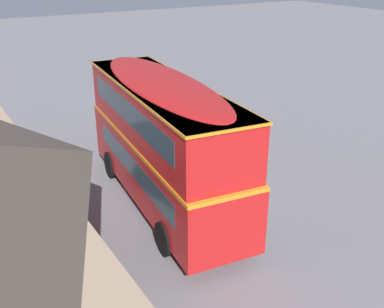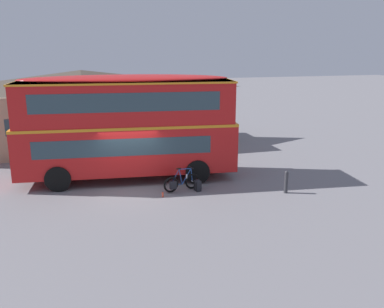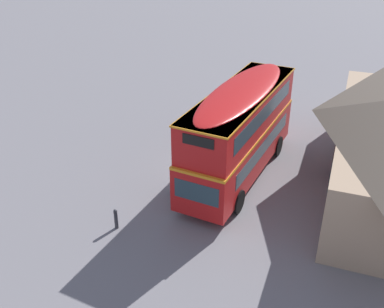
{
  "view_description": "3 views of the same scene",
  "coord_description": "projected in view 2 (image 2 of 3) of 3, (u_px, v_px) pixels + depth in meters",
  "views": [
    {
      "loc": [
        -13.52,
        8.34,
        8.59
      ],
      "look_at": [
        1.07,
        -0.27,
        1.25
      ],
      "focal_mm": 43.25,
      "sensor_mm": 36.0,
      "label": 1
    },
    {
      "loc": [
        -1.92,
        -17.23,
        6.01
      ],
      "look_at": [
        2.56,
        -0.7,
        1.58
      ],
      "focal_mm": 39.21,
      "sensor_mm": 36.0,
      "label": 2
    },
    {
      "loc": [
        19.27,
        6.38,
        12.02
      ],
      "look_at": [
        1.78,
        -0.4,
        1.69
      ],
      "focal_mm": 41.41,
      "sensor_mm": 36.0,
      "label": 3
    }
  ],
  "objects": [
    {
      "name": "ground_plane",
      "position": [
        131.0,
        189.0,
        18.09
      ],
      "size": [
        120.0,
        120.0,
        0.0
      ],
      "primitive_type": "plane",
      "color": "slate"
    },
    {
      "name": "double_decker_bus",
      "position": [
        127.0,
        123.0,
        18.85
      ],
      "size": [
        9.91,
        3.44,
        4.79
      ],
      "color": "black",
      "rests_on": "ground"
    },
    {
      "name": "touring_bicycle",
      "position": [
        181.0,
        182.0,
        17.83
      ],
      "size": [
        1.67,
        0.68,
        1.02
      ],
      "color": "black",
      "rests_on": "ground"
    },
    {
      "name": "backpack_on_ground",
      "position": [
        198.0,
        185.0,
        17.85
      ],
      "size": [
        0.32,
        0.34,
        0.51
      ],
      "color": "black",
      "rests_on": "ground"
    },
    {
      "name": "water_bottle_red_squeeze",
      "position": [
        163.0,
        195.0,
        17.14
      ],
      "size": [
        0.08,
        0.08,
        0.24
      ],
      "color": "#D84C33",
      "rests_on": "ground"
    },
    {
      "name": "pub_building",
      "position": [
        83.0,
        108.0,
        25.23
      ],
      "size": [
        14.56,
        6.07,
        4.63
      ],
      "color": "tan",
      "rests_on": "ground"
    },
    {
      "name": "kerb_bollard",
      "position": [
        286.0,
        182.0,
        17.55
      ],
      "size": [
        0.16,
        0.16,
        0.97
      ],
      "color": "#333338",
      "rests_on": "ground"
    }
  ]
}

